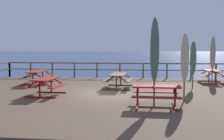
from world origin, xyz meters
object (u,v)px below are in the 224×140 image
(patio_umbrella_short_front, at_px, (185,58))
(patio_umbrella_short_back, at_px, (213,53))
(picnic_table_back_right, at_px, (119,77))
(patio_umbrella_tall_mid_left, at_px, (193,59))
(picnic_table_front_left, at_px, (46,83))
(picnic_table_mid_right, at_px, (156,92))
(picnic_table_back_left, at_px, (38,74))
(patio_umbrella_tall_front, at_px, (155,50))
(picnic_table_front_right, at_px, (212,74))

(patio_umbrella_short_front, relative_size, patio_umbrella_short_back, 0.95)
(picnic_table_back_right, height_order, patio_umbrella_tall_mid_left, patio_umbrella_tall_mid_left)
(patio_umbrella_short_front, distance_m, patio_umbrella_short_back, 6.59)
(picnic_table_front_left, bearing_deg, picnic_table_mid_right, -20.71)
(picnic_table_front_left, distance_m, patio_umbrella_short_front, 6.06)
(picnic_table_back_left, bearing_deg, patio_umbrella_tall_front, -40.29)
(picnic_table_mid_right, distance_m, picnic_table_front_left, 5.07)
(picnic_table_back_left, xyz_separation_m, picnic_table_front_left, (1.86, -3.72, -0.02))
(picnic_table_front_left, height_order, patio_umbrella_tall_mid_left, patio_umbrella_tall_mid_left)
(picnic_table_back_left, relative_size, patio_umbrella_short_front, 0.85)
(patio_umbrella_short_front, distance_m, patio_umbrella_tall_front, 1.68)
(picnic_table_back_right, relative_size, picnic_table_front_left, 1.26)
(picnic_table_front_right, height_order, picnic_table_back_right, same)
(picnic_table_front_left, distance_m, patio_umbrella_tall_mid_left, 7.51)
(picnic_table_mid_right, height_order, picnic_table_front_right, same)
(picnic_table_back_left, xyz_separation_m, patio_umbrella_tall_front, (6.53, -5.54, 1.45))
(patio_umbrella_tall_front, distance_m, patio_umbrella_tall_mid_left, 5.10)
(patio_umbrella_short_front, height_order, patio_umbrella_tall_front, patio_umbrella_tall_front)
(picnic_table_mid_right, bearing_deg, picnic_table_front_right, 61.43)
(picnic_table_front_right, distance_m, patio_umbrella_short_back, 1.26)
(picnic_table_mid_right, height_order, picnic_table_front_left, same)
(patio_umbrella_short_back, xyz_separation_m, patio_umbrella_tall_mid_left, (-1.68, -2.56, -0.24))
(picnic_table_front_right, xyz_separation_m, picnic_table_front_left, (-8.57, -5.23, -0.00))
(picnic_table_mid_right, relative_size, picnic_table_back_right, 0.81)
(picnic_table_front_right, bearing_deg, picnic_table_mid_right, -118.57)
(picnic_table_front_left, xyz_separation_m, patio_umbrella_short_front, (5.90, -0.71, 1.16))
(picnic_table_back_left, bearing_deg, picnic_table_back_right, -13.70)
(picnic_table_back_left, relative_size, patio_umbrella_short_back, 0.80)
(picnic_table_back_right, bearing_deg, patio_umbrella_tall_mid_left, 3.25)
(patio_umbrella_tall_mid_left, bearing_deg, picnic_table_front_right, 56.44)
(picnic_table_back_left, distance_m, patio_umbrella_short_front, 9.01)
(picnic_table_mid_right, bearing_deg, picnic_table_front_left, 159.29)
(picnic_table_front_right, height_order, picnic_table_front_left, same)
(picnic_table_mid_right, height_order, patio_umbrella_short_back, patio_umbrella_short_back)
(picnic_table_back_left, distance_m, picnic_table_back_right, 5.06)
(picnic_table_front_right, distance_m, picnic_table_back_right, 6.14)
(picnic_table_back_left, distance_m, patio_umbrella_tall_front, 8.68)
(picnic_table_back_left, relative_size, patio_umbrella_tall_mid_left, 0.92)
(patio_umbrella_short_front, bearing_deg, patio_umbrella_tall_mid_left, 73.60)
(picnic_table_back_right, height_order, patio_umbrella_tall_front, patio_umbrella_tall_front)
(picnic_table_mid_right, relative_size, picnic_table_front_right, 1.03)
(patio_umbrella_short_front, relative_size, patio_umbrella_tall_front, 0.85)
(picnic_table_front_left, xyz_separation_m, patio_umbrella_tall_mid_left, (6.92, 2.74, 1.02))
(picnic_table_back_left, xyz_separation_m, picnic_table_mid_right, (6.60, -5.52, -0.02))
(patio_umbrella_tall_front, relative_size, patio_umbrella_short_back, 1.12)
(picnic_table_front_right, relative_size, picnic_table_back_right, 0.79)
(picnic_table_back_right, distance_m, patio_umbrella_short_back, 6.32)
(patio_umbrella_short_back, bearing_deg, picnic_table_mid_right, -118.50)
(picnic_table_mid_right, xyz_separation_m, picnic_table_back_right, (-1.68, 4.32, 0.01))
(picnic_table_back_left, relative_size, patio_umbrella_tall_front, 0.72)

